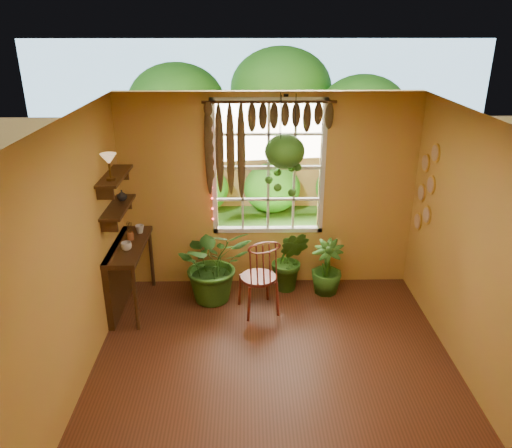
{
  "coord_description": "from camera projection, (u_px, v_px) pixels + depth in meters",
  "views": [
    {
      "loc": [
        -0.29,
        -4.18,
        3.54
      ],
      "look_at": [
        -0.19,
        1.15,
        1.35
      ],
      "focal_mm": 35.0,
      "sensor_mm": 36.0,
      "label": 1
    }
  ],
  "objects": [
    {
      "name": "tiffany_lamp",
      "position": [
        109.0,
        161.0,
        5.67
      ],
      "size": [
        0.19,
        0.19,
        0.31
      ],
      "color": "#503817",
      "rests_on": "shelf_upper"
    },
    {
      "name": "wall_left",
      "position": [
        65.0,
        272.0,
        4.67
      ],
      "size": [
        0.0,
        4.5,
        4.5
      ],
      "primitive_type": "plane",
      "rotation": [
        1.57,
        0.0,
        1.57
      ],
      "color": "#C98B44",
      "rests_on": "floor"
    },
    {
      "name": "windsor_chair",
      "position": [
        259.0,
        287.0,
        6.4
      ],
      "size": [
        0.58,
        0.59,
        1.22
      ],
      "rotation": [
        0.0,
        0.0,
        0.31
      ],
      "color": "maroon",
      "rests_on": "floor"
    },
    {
      "name": "wall_back",
      "position": [
        268.0,
        193.0,
        6.78
      ],
      "size": [
        4.0,
        0.0,
        4.0
      ],
      "primitive_type": "plane",
      "rotation": [
        1.57,
        0.0,
        0.0
      ],
      "color": "#C98B44",
      "rests_on": "floor"
    },
    {
      "name": "ceiling",
      "position": [
        281.0,
        127.0,
        4.19
      ],
      "size": [
        4.5,
        4.5,
        0.0
      ],
      "primitive_type": "plane",
      "rotation": [
        3.14,
        0.0,
        0.0
      ],
      "color": "white",
      "rests_on": "wall_back"
    },
    {
      "name": "counter_ledge",
      "position": [
        122.0,
        269.0,
        6.45
      ],
      "size": [
        0.4,
        1.2,
        0.9
      ],
      "color": "#3D2510",
      "rests_on": "floor"
    },
    {
      "name": "brush_jar",
      "position": [
        130.0,
        231.0,
        6.41
      ],
      "size": [
        0.08,
        0.08,
        0.31
      ],
      "color": "brown",
      "rests_on": "counter_ledge"
    },
    {
      "name": "wall_right",
      "position": [
        488.0,
        268.0,
        4.73
      ],
      "size": [
        0.0,
        4.5,
        4.5
      ],
      "primitive_type": "plane",
      "rotation": [
        1.57,
        0.0,
        -1.57
      ],
      "color": "#C98B44",
      "rests_on": "floor"
    },
    {
      "name": "potted_plant_right",
      "position": [
        327.0,
        267.0,
        6.84
      ],
      "size": [
        0.56,
        0.56,
        0.77
      ],
      "primitive_type": "imported",
      "rotation": [
        0.0,
        0.0,
        -0.38
      ],
      "color": "#1A4512",
      "rests_on": "floor"
    },
    {
      "name": "potted_plant_mid",
      "position": [
        290.0,
        260.0,
        6.88
      ],
      "size": [
        0.6,
        0.54,
        0.92
      ],
      "primitive_type": "imported",
      "rotation": [
        0.0,
        0.0,
        -0.29
      ],
      "color": "#1A4512",
      "rests_on": "floor"
    },
    {
      "name": "shelf_upper",
      "position": [
        115.0,
        176.0,
        5.98
      ],
      "size": [
        0.25,
        0.9,
        0.04
      ],
      "primitive_type": "cube",
      "color": "#3D2510",
      "rests_on": "wall_left"
    },
    {
      "name": "shelf_vase",
      "position": [
        122.0,
        195.0,
        6.29
      ],
      "size": [
        0.15,
        0.15,
        0.13
      ],
      "primitive_type": "imported",
      "rotation": [
        0.0,
        0.0,
        0.16
      ],
      "color": "#B2AD99",
      "rests_on": "shelf_lower"
    },
    {
      "name": "window",
      "position": [
        268.0,
        168.0,
        6.68
      ],
      "size": [
        1.52,
        0.1,
        1.86
      ],
      "color": "silver",
      "rests_on": "wall_back"
    },
    {
      "name": "potted_plant_left",
      "position": [
        214.0,
        263.0,
        6.62
      ],
      "size": [
        1.16,
        1.06,
        1.08
      ],
      "primitive_type": "imported",
      "rotation": [
        0.0,
        0.0,
        0.26
      ],
      "color": "#1A4512",
      "rests_on": "floor"
    },
    {
      "name": "wall_plates",
      "position": [
        426.0,
        189.0,
        6.31
      ],
      "size": [
        0.04,
        0.32,
        1.1
      ],
      "primitive_type": null,
      "color": "beige",
      "rests_on": "wall_right"
    },
    {
      "name": "valance_vine",
      "position": [
        263.0,
        126.0,
        6.34
      ],
      "size": [
        1.7,
        0.12,
        1.1
      ],
      "color": "#3D2510",
      "rests_on": "window"
    },
    {
      "name": "floor",
      "position": [
        276.0,
        385.0,
        5.21
      ],
      "size": [
        4.5,
        4.5,
        0.0
      ],
      "primitive_type": "plane",
      "color": "#572A18",
      "rests_on": "ground"
    },
    {
      "name": "cup_a",
      "position": [
        126.0,
        246.0,
        6.13
      ],
      "size": [
        0.15,
        0.15,
        0.11
      ],
      "primitive_type": "imported",
      "rotation": [
        0.0,
        0.0,
        0.12
      ],
      "color": "silver",
      "rests_on": "counter_ledge"
    },
    {
      "name": "string_lights",
      "position": [
        211.0,
        166.0,
        6.56
      ],
      "size": [
        0.03,
        0.03,
        1.54
      ],
      "primitive_type": null,
      "color": "#FF2633",
      "rests_on": "window"
    },
    {
      "name": "cup_b",
      "position": [
        140.0,
        229.0,
        6.63
      ],
      "size": [
        0.12,
        0.12,
        0.11
      ],
      "primitive_type": "imported",
      "rotation": [
        0.0,
        0.0,
        -0.05
      ],
      "color": "beige",
      "rests_on": "counter_ledge"
    },
    {
      "name": "shelf_lower",
      "position": [
        118.0,
        207.0,
        6.13
      ],
      "size": [
        0.25,
        0.9,
        0.04
      ],
      "primitive_type": "cube",
      "color": "#3D2510",
      "rests_on": "wall_left"
    },
    {
      "name": "backyard",
      "position": [
        270.0,
        129.0,
        11.09
      ],
      "size": [
        14.0,
        10.0,
        12.0
      ],
      "color": "#325F1B",
      "rests_on": "ground"
    },
    {
      "name": "hanging_basket",
      "position": [
        285.0,
        155.0,
        6.37
      ],
      "size": [
        0.51,
        0.51,
        1.29
      ],
      "color": "black",
      "rests_on": "ceiling"
    }
  ]
}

